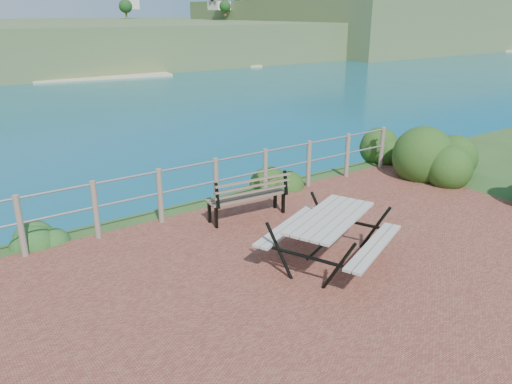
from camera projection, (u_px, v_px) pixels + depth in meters
ground at (339, 282)px, 7.03m from camera, size 10.00×7.00×0.12m
safety_railing at (216, 181)px, 9.41m from camera, size 9.40×0.10×1.00m
distant_bay at (307, 22)px, 256.90m from camera, size 290.00×232.36×24.00m
picnic_table at (330, 234)px, 7.39m from camera, size 1.90×1.42×0.74m
park_bench at (247, 190)px, 8.99m from camera, size 1.53×0.50×0.85m
shrub_right_front at (448, 179)px, 11.37m from camera, size 1.42×1.42×2.02m
shrub_right_edge at (388, 161)px, 12.69m from camera, size 1.00×1.00×1.43m
shrub_lip_west at (36, 239)px, 8.34m from camera, size 0.83×0.83×0.60m
shrub_lip_east at (279, 186)px, 10.90m from camera, size 0.82×0.82×0.58m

